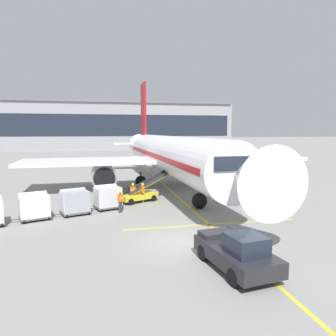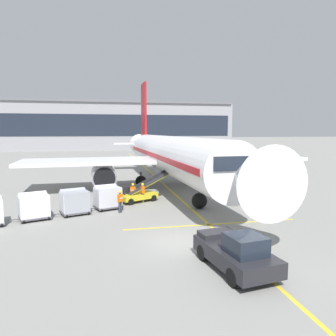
{
  "view_description": "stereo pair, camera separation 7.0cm",
  "coord_description": "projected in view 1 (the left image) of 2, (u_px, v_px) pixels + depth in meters",
  "views": [
    {
      "loc": [
        -3.92,
        -16.32,
        6.22
      ],
      "look_at": [
        1.77,
        11.14,
        2.88
      ],
      "focal_mm": 33.02,
      "sensor_mm": 36.0,
      "label": 1
    },
    {
      "loc": [
        -3.85,
        -16.34,
        6.22
      ],
      "look_at": [
        1.77,
        11.14,
        2.88
      ],
      "focal_mm": 33.02,
      "sensor_mm": 36.0,
      "label": 2
    }
  ],
  "objects": [
    {
      "name": "ground_plane",
      "position": [
        177.0,
        242.0,
        17.39
      ],
      "size": [
        600.0,
        600.0,
        0.0
      ],
      "primitive_type": "plane",
      "color": "gray"
    },
    {
      "name": "apron_guidance_line_lead_in",
      "position": [
        168.0,
        188.0,
        33.98
      ],
      "size": [
        0.2,
        110.0,
        0.01
      ],
      "color": "yellow",
      "rests_on": "ground"
    },
    {
      "name": "parked_airplane",
      "position": [
        169.0,
        155.0,
        34.31
      ],
      "size": [
        31.41,
        41.75,
        13.83
      ],
      "color": "white",
      "rests_on": "ground"
    },
    {
      "name": "ground_crew_marshaller",
      "position": [
        143.0,
        191.0,
        26.98
      ],
      "size": [
        0.33,
        0.55,
        1.74
      ],
      "color": "#514C42",
      "rests_on": "ground"
    },
    {
      "name": "terminal_building",
      "position": [
        76.0,
        126.0,
        108.41
      ],
      "size": [
        107.75,
        21.71,
        16.28
      ],
      "color": "#939399",
      "rests_on": "ground"
    },
    {
      "name": "ground_crew_by_loader",
      "position": [
        133.0,
        192.0,
        26.83
      ],
      "size": [
        0.47,
        0.42,
        1.74
      ],
      "color": "#333847",
      "rests_on": "ground"
    },
    {
      "name": "ground_crew_by_carts",
      "position": [
        120.0,
        200.0,
        23.63
      ],
      "size": [
        0.44,
        0.44,
        1.74
      ],
      "color": "#333847",
      "rests_on": "ground"
    },
    {
      "name": "apron_guidance_line_stop_bar",
      "position": [
        213.0,
        224.0,
        20.76
      ],
      "size": [
        12.0,
        0.2,
        0.01
      ],
      "color": "yellow",
      "rests_on": "ground"
    },
    {
      "name": "pushback_tug",
      "position": [
        237.0,
        252.0,
        13.87
      ],
      "size": [
        2.74,
        4.67,
        1.83
      ],
      "color": "#232328",
      "rests_on": "ground"
    },
    {
      "name": "safety_cone_engine_keepout",
      "position": [
        103.0,
        191.0,
        30.29
      ],
      "size": [
        0.7,
        0.7,
        0.78
      ],
      "color": "black",
      "rests_on": "ground"
    },
    {
      "name": "baggage_cart_lead",
      "position": [
        108.0,
        197.0,
        24.81
      ],
      "size": [
        2.82,
        2.19,
        1.91
      ],
      "color": "#515156",
      "rests_on": "ground"
    },
    {
      "name": "belt_loader",
      "position": [
        140.0,
        192.0,
        27.58
      ],
      "size": [
        5.42,
        3.56,
        2.67
      ],
      "color": "gold",
      "rests_on": "ground"
    },
    {
      "name": "baggage_cart_third",
      "position": [
        34.0,
        206.0,
        21.76
      ],
      "size": [
        2.82,
        2.19,
        1.91
      ],
      "color": "#515156",
      "rests_on": "ground"
    },
    {
      "name": "baggage_cart_second",
      "position": [
        75.0,
        201.0,
        23.16
      ],
      "size": [
        2.82,
        2.19,
        1.91
      ],
      "color": "#515156",
      "rests_on": "ground"
    }
  ]
}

